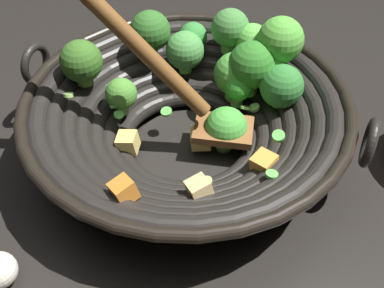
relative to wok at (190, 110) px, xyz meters
name	(u,v)px	position (x,y,z in m)	size (l,w,h in m)	color
ground_plane	(187,151)	(0.00, -0.01, -0.06)	(4.00, 4.00, 0.00)	black
wok	(190,110)	(0.00, 0.00, 0.00)	(0.38, 0.38, 0.29)	black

